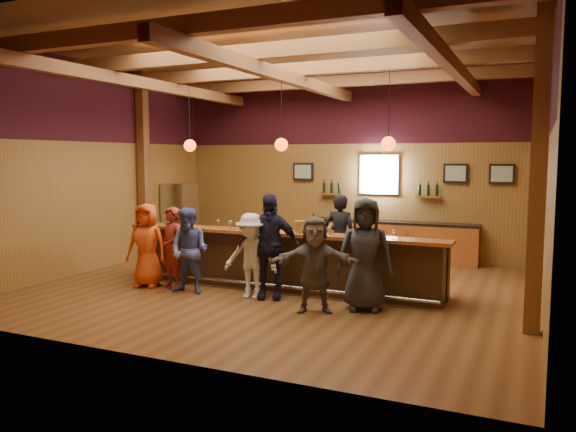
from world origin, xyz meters
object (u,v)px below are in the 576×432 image
Objects in this scene: customer_redvest at (172,248)px; customer_dark at (365,254)px; customer_denim at (189,251)px; bartender at (340,238)px; bottle_a at (317,226)px; bar_counter at (286,260)px; customer_white at (251,256)px; customer_navy at (269,246)px; customer_brown at (315,264)px; back_bar_cabinet at (392,241)px; customer_orange at (147,245)px; ice_bucket at (300,227)px; stainless_fridge at (180,218)px.

customer_dark is (3.76, 0.00, 0.14)m from customer_redvest.
bartender is (2.16, 2.08, 0.09)m from customer_denim.
customer_dark is 5.62× the size of bottle_a.
customer_redvest is at bearing 34.18° from bartender.
bar_counter is 4.02× the size of customer_denim.
customer_navy is at bearing 12.30° from customer_white.
bartender is (-0.36, 2.30, 0.10)m from customer_brown.
customer_denim is (-2.57, -4.74, 0.31)m from back_bar_cabinet.
customer_orange is 4.91× the size of bottle_a.
ice_bucket is (0.63, 0.70, 0.47)m from customer_white.
ice_bucket is at bearing 41.07° from customer_white.
back_bar_cabinet is 2.72m from bartender.
customer_redvest is (2.19, -3.39, -0.13)m from stainless_fridge.
customer_dark is at bearing -5.03° from customer_white.
customer_denim is at bearing -118.46° from back_bar_cabinet.
customer_denim is 1.01× the size of customer_brown.
customer_denim reaches higher than bottle_a.
bottle_a is (0.75, -0.26, 0.72)m from bar_counter.
customer_denim is 2.53m from customer_brown.
customer_navy is 8.61× the size of ice_bucket.
bottle_a is (-0.03, -1.18, 0.36)m from bartender.
customer_brown is at bearing -22.62° from customer_white.
bar_counter is 3.50× the size of stainless_fridge.
customer_orange is (-2.45, -1.02, 0.28)m from bar_counter.
back_bar_cabinet is 2.50× the size of customer_orange.
customer_dark is at bearing -81.80° from back_bar_cabinet.
customer_orange is 2.55m from customer_navy.
customer_dark reaches higher than customer_white.
bartender reaches higher than customer_brown.
stainless_fridge is 1.15× the size of customer_denim.
customer_redvest is at bearing -153.98° from bar_counter.
ice_bucket is (-1.41, 0.64, 0.30)m from customer_dark.
stainless_fridge is 6.51m from customer_brown.
bottle_a is at bearing 132.83° from customer_dark.
customer_redvest is at bearing 166.09° from customer_navy.
customer_redvest is at bearing -165.76° from bottle_a.
customer_dark is at bearing -27.14° from bar_counter.
customer_orange reaches higher than customer_brown.
bartender is (0.69, 1.81, -0.05)m from customer_navy.
stainless_fridge is 5.53× the size of bottle_a.
customer_navy reaches higher than ice_bucket.
bar_counter is 1.05m from customer_white.
customer_brown reaches higher than customer_white.
customer_navy reaches higher than bartender.
customer_denim is 0.86× the size of customer_dark.
customer_redvest is 1.72m from customer_white.
customer_navy reaches higher than customer_orange.
customer_orange reaches higher than bar_counter.
bartender is 5.39× the size of bottle_a.
customer_redvest reaches higher than customer_white.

